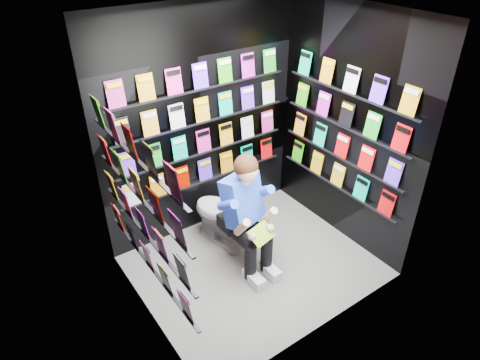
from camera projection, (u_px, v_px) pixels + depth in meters
floor at (254, 266)px, 4.66m from camera, size 2.40×2.40×0.00m
ceiling at (260, 15)px, 3.28m from camera, size 2.40×2.40×0.00m
wall_back at (201, 125)px, 4.67m from camera, size 2.40×0.04×2.60m
wall_front at (335, 215)px, 3.28m from camera, size 2.40×0.04×2.60m
wall_left at (136, 205)px, 3.39m from camera, size 0.04×2.00×2.60m
wall_right at (346, 130)px, 4.56m from camera, size 0.04×2.00×2.60m
comics_back at (203, 126)px, 4.64m from camera, size 2.10×0.06×1.37m
comics_left at (139, 204)px, 3.40m from camera, size 0.06×1.70×1.37m
comics_right at (344, 130)px, 4.54m from camera, size 0.06×1.70×1.37m
toilet at (222, 215)px, 4.84m from camera, size 0.58×0.83×0.73m
longbox at (249, 222)px, 5.06m from camera, size 0.34×0.46×0.31m
longbox_lid at (249, 211)px, 4.97m from camera, size 0.36×0.48×0.03m
reader at (241, 200)px, 4.35m from camera, size 0.71×0.90×1.46m
held_comic at (262, 234)px, 4.22m from camera, size 0.31×0.22×0.12m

